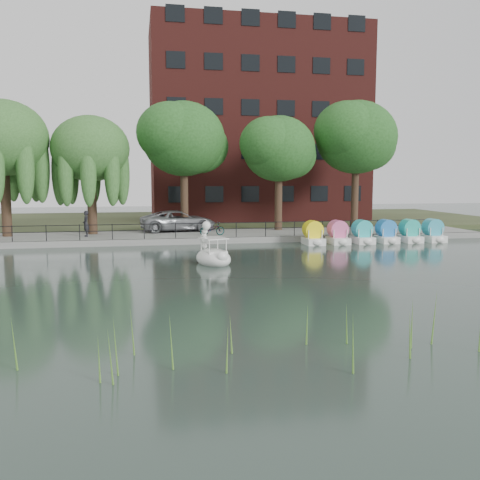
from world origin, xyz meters
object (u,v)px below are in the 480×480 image
object	(u,v)px
minivan	(178,219)
bicycle	(212,228)
swan_boat	(213,255)
pedestrian	(86,222)

from	to	relation	value
minivan	bicycle	xyz separation A→B (m)	(2.05, -3.30, -0.37)
bicycle	swan_boat	xyz separation A→B (m)	(-1.26, -9.46, -0.44)
pedestrian	bicycle	bearing A→B (deg)	65.80
bicycle	swan_boat	world-z (taller)	swan_boat
minivan	swan_boat	xyz separation A→B (m)	(0.80, -12.76, -0.81)
pedestrian	swan_boat	xyz separation A→B (m)	(7.11, -10.33, -0.93)
bicycle	swan_boat	bearing A→B (deg)	165.20
swan_boat	pedestrian	bearing A→B (deg)	107.77
bicycle	pedestrian	size ratio (longest dim) A/B	0.87
minivan	bicycle	size ratio (longest dim) A/B	3.65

